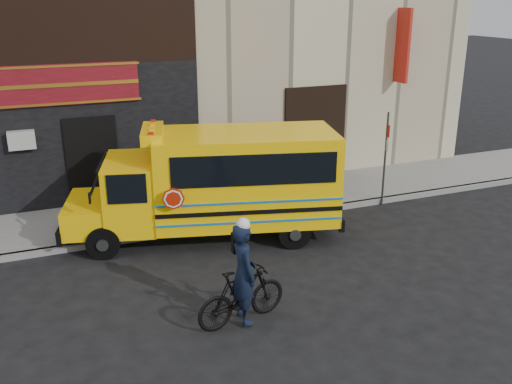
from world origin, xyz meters
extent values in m
plane|color=black|center=(0.00, 0.00, 0.00)|extent=(120.00, 120.00, 0.00)
cube|color=gray|center=(0.00, 2.60, 0.07)|extent=(40.00, 0.20, 0.15)
cube|color=#65645E|center=(0.00, 4.10, 0.07)|extent=(40.00, 3.00, 0.15)
cube|color=black|center=(-5.00, 5.55, 2.15)|extent=(10.00, 0.30, 4.00)
cube|color=black|center=(-5.00, 5.55, 5.65)|extent=(10.00, 0.28, 3.00)
cube|color=#520B10|center=(-5.00, 5.38, 3.65)|extent=(6.50, 0.12, 1.10)
cube|color=black|center=(-3.20, 5.40, 1.40)|extent=(1.30, 0.10, 2.50)
cube|color=red|center=(7.00, 5.15, 4.35)|extent=(0.10, 0.70, 2.40)
cylinder|color=black|center=(-3.48, 1.86, 0.40)|extent=(0.84, 0.47, 0.80)
cylinder|color=black|center=(-3.00, 3.70, 0.40)|extent=(0.84, 0.47, 0.80)
cylinder|color=black|center=(0.97, 0.70, 0.40)|extent=(0.84, 0.47, 0.80)
cylinder|color=black|center=(1.45, 2.54, 0.40)|extent=(0.84, 0.47, 0.80)
cube|color=#FFC205|center=(-3.67, 2.89, 0.80)|extent=(1.47, 2.19, 0.70)
cube|color=black|center=(-4.21, 3.03, 0.55)|extent=(0.63, 2.01, 0.35)
cube|color=#FFC205|center=(-2.61, 2.62, 1.30)|extent=(1.69, 2.33, 1.70)
cube|color=black|center=(-3.16, 2.76, 1.70)|extent=(0.51, 1.76, 0.90)
cube|color=#FFC205|center=(0.15, 1.90, 1.62)|extent=(4.91, 3.26, 2.25)
cube|color=black|center=(2.36, 1.32, 0.55)|extent=(0.67, 2.16, 0.30)
cube|color=black|center=(-0.03, 0.80, 2.10)|extent=(3.78, 1.02, 0.75)
cube|color=#FFC205|center=(-2.03, 2.47, 2.78)|extent=(0.89, 1.67, 0.28)
cylinder|color=#A91C06|center=(-1.92, 1.09, 1.55)|extent=(0.51, 0.16, 0.52)
cylinder|color=#3B423D|center=(4.73, 2.46, 1.40)|extent=(0.06, 0.06, 2.80)
cube|color=red|center=(4.71, 2.38, 2.27)|extent=(0.09, 0.24, 0.35)
cube|color=white|center=(4.71, 2.38, 1.84)|extent=(0.09, 0.24, 0.31)
imported|color=black|center=(-1.43, -2.00, 0.57)|extent=(1.96, 0.89, 1.14)
imported|color=black|center=(-1.40, -2.02, 1.00)|extent=(0.49, 0.74, 1.99)
camera|label=1|loc=(-4.78, -10.94, 5.97)|focal=40.00mm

